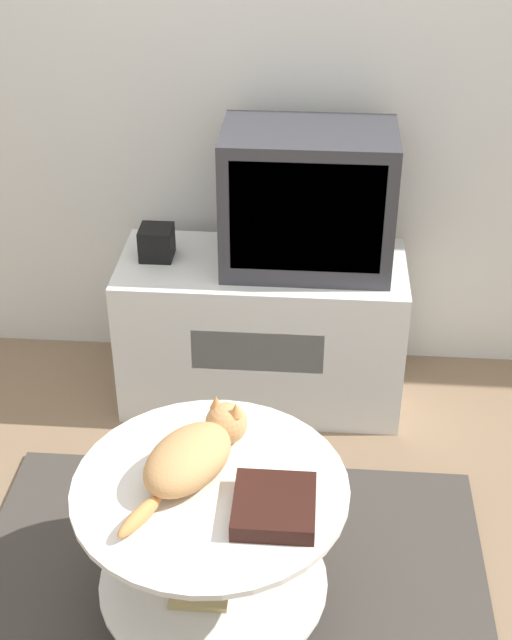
# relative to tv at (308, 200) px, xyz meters

# --- Properties ---
(ground_plane) EXTENTS (12.00, 12.00, 0.00)m
(ground_plane) POSITION_rel_tv_xyz_m (-0.19, -1.19, -0.84)
(ground_plane) COLOR #7F664C
(wall_back) EXTENTS (8.00, 0.05, 2.60)m
(wall_back) POSITION_rel_tv_xyz_m (-0.19, 0.31, 0.46)
(wall_back) COLOR silver
(wall_back) RESTS_ON ground_plane
(rug) EXTENTS (1.58, 1.44, 0.02)m
(rug) POSITION_rel_tv_xyz_m (-0.19, -1.19, -0.83)
(rug) COLOR #3D3833
(rug) RESTS_ON ground_plane
(tv_stand) EXTENTS (1.06, 0.48, 0.58)m
(tv_stand) POSITION_rel_tv_xyz_m (-0.16, -0.01, -0.55)
(tv_stand) COLOR silver
(tv_stand) RESTS_ON ground_plane
(tv) EXTENTS (0.60, 0.37, 0.51)m
(tv) POSITION_rel_tv_xyz_m (0.00, 0.00, 0.00)
(tv) COLOR #333338
(tv) RESTS_ON tv_stand
(speaker) EXTENTS (0.12, 0.12, 0.12)m
(speaker) POSITION_rel_tv_xyz_m (-0.55, 0.01, -0.19)
(speaker) COLOR black
(speaker) RESTS_ON tv_stand
(coffee_table) EXTENTS (0.75, 0.75, 0.49)m
(coffee_table) POSITION_rel_tv_xyz_m (-0.22, -1.11, -0.51)
(coffee_table) COLOR #B2B2B7
(coffee_table) RESTS_ON rug
(dvd_box) EXTENTS (0.21, 0.22, 0.05)m
(dvd_box) POSITION_rel_tv_xyz_m (-0.04, -1.20, -0.31)
(dvd_box) COLOR black
(dvd_box) RESTS_ON coffee_table
(cat) EXTENTS (0.31, 0.49, 0.14)m
(cat) POSITION_rel_tv_xyz_m (-0.27, -1.06, -0.27)
(cat) COLOR tan
(cat) RESTS_ON coffee_table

